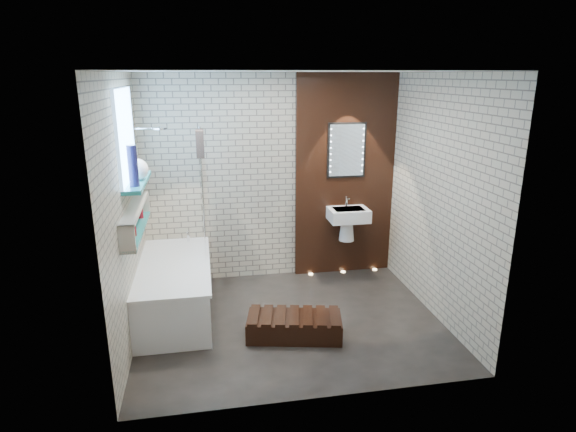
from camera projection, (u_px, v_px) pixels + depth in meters
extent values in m
plane|color=black|center=(290.00, 321.00, 5.19)|extent=(3.20, 3.20, 0.00)
cube|color=#B1A38D|center=(272.00, 179.00, 6.05)|extent=(3.20, 0.04, 2.60)
cube|color=#B1A38D|center=(322.00, 251.00, 3.60)|extent=(3.20, 0.04, 2.60)
cube|color=#B1A38D|center=(125.00, 214.00, 4.55)|extent=(0.04, 2.60, 2.60)
cube|color=#B1A38D|center=(438.00, 199.00, 5.10)|extent=(0.04, 2.60, 2.60)
plane|color=white|center=(291.00, 71.00, 4.45)|extent=(3.20, 3.20, 0.00)
cube|color=black|center=(345.00, 177.00, 6.18)|extent=(1.30, 0.06, 2.60)
cube|color=#7FADE0|center=(125.00, 135.00, 4.68)|extent=(0.03, 1.00, 0.90)
cube|color=teal|center=(137.00, 182.00, 4.83)|extent=(0.18, 1.00, 0.04)
cube|color=teal|center=(137.00, 230.00, 4.76)|extent=(0.14, 1.30, 0.03)
cube|color=#B2A899|center=(135.00, 208.00, 4.70)|extent=(0.14, 1.30, 0.03)
cube|color=#B2A899|center=(127.00, 240.00, 4.13)|extent=(0.14, 0.03, 0.26)
cube|color=#B2A899|center=(143.00, 203.00, 5.33)|extent=(0.14, 0.03, 0.26)
cube|color=white|center=(175.00, 289.00, 5.33)|extent=(0.75, 1.70, 0.55)
cube|color=white|center=(173.00, 265.00, 5.25)|extent=(0.79, 1.74, 0.03)
cylinder|color=silver|center=(188.00, 236.00, 5.94)|extent=(0.04, 0.04, 0.12)
cube|color=white|center=(202.00, 191.00, 5.52)|extent=(0.01, 0.78, 1.40)
cube|color=black|center=(200.00, 143.00, 5.21)|extent=(0.09, 0.22, 0.29)
cylinder|color=silver|center=(160.00, 128.00, 5.30)|extent=(0.18, 0.18, 0.02)
cube|color=white|center=(348.00, 215.00, 6.11)|extent=(0.50, 0.36, 0.16)
cone|color=white|center=(347.00, 230.00, 6.22)|extent=(0.20, 0.20, 0.28)
cylinder|color=silver|center=(347.00, 201.00, 6.16)|extent=(0.03, 0.03, 0.14)
cube|color=black|center=(347.00, 150.00, 6.05)|extent=(0.50, 0.02, 0.70)
cube|color=silver|center=(347.00, 150.00, 6.04)|extent=(0.45, 0.01, 0.65)
cube|color=black|center=(294.00, 327.00, 4.88)|extent=(1.02, 0.61, 0.21)
cylinder|color=#926416|center=(133.00, 233.00, 4.48)|extent=(0.04, 0.04, 0.09)
cylinder|color=maroon|center=(129.00, 239.00, 4.26)|extent=(0.06, 0.06, 0.14)
cylinder|color=maroon|center=(140.00, 212.00, 5.09)|extent=(0.06, 0.06, 0.14)
cylinder|color=maroon|center=(134.00, 231.00, 4.54)|extent=(0.05, 0.05, 0.09)
sphere|color=white|center=(137.00, 169.00, 4.80)|extent=(0.22, 0.22, 0.22)
cylinder|color=#16153C|center=(133.00, 166.00, 4.50)|extent=(0.09, 0.09, 0.39)
cylinder|color=#FFD899|center=(311.00, 274.00, 6.41)|extent=(0.06, 0.06, 0.01)
cylinder|color=#FFD899|center=(343.00, 272.00, 6.49)|extent=(0.06, 0.06, 0.01)
cylinder|color=#FFD899|center=(375.00, 269.00, 6.56)|extent=(0.06, 0.06, 0.01)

